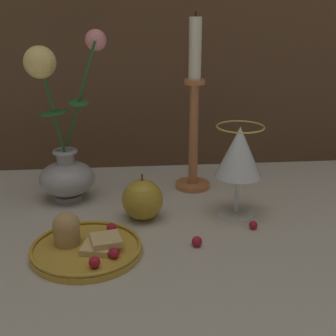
{
  "coord_description": "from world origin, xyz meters",
  "views": [
    {
      "loc": [
        -0.06,
        -0.76,
        0.38
      ],
      "look_at": [
        0.01,
        0.02,
        0.1
      ],
      "focal_mm": 50.0,
      "sensor_mm": 36.0,
      "label": 1
    }
  ],
  "objects_px": {
    "wine_glass": "(239,155)",
    "candlestick": "(194,117)",
    "vase": "(64,150)",
    "apple_beside_vase": "(142,200)",
    "plate_with_pastries": "(84,244)"
  },
  "relations": [
    {
      "from": "wine_glass",
      "to": "apple_beside_vase",
      "type": "distance_m",
      "value": 0.19
    },
    {
      "from": "vase",
      "to": "candlestick",
      "type": "distance_m",
      "value": 0.27
    },
    {
      "from": "candlestick",
      "to": "apple_beside_vase",
      "type": "bearing_deg",
      "value": -127.99
    },
    {
      "from": "plate_with_pastries",
      "to": "wine_glass",
      "type": "distance_m",
      "value": 0.32
    },
    {
      "from": "wine_glass",
      "to": "candlestick",
      "type": "distance_m",
      "value": 0.16
    },
    {
      "from": "plate_with_pastries",
      "to": "wine_glass",
      "type": "height_order",
      "value": "wine_glass"
    },
    {
      "from": "wine_glass",
      "to": "apple_beside_vase",
      "type": "height_order",
      "value": "wine_glass"
    },
    {
      "from": "plate_with_pastries",
      "to": "apple_beside_vase",
      "type": "bearing_deg",
      "value": 49.77
    },
    {
      "from": "wine_glass",
      "to": "candlestick",
      "type": "relative_size",
      "value": 0.47
    },
    {
      "from": "vase",
      "to": "wine_glass",
      "type": "xyz_separation_m",
      "value": [
        0.33,
        -0.1,
        0.01
      ]
    },
    {
      "from": "plate_with_pastries",
      "to": "wine_glass",
      "type": "relative_size",
      "value": 1.04
    },
    {
      "from": "vase",
      "to": "apple_beside_vase",
      "type": "bearing_deg",
      "value": -35.6
    },
    {
      "from": "plate_with_pastries",
      "to": "apple_beside_vase",
      "type": "distance_m",
      "value": 0.15
    },
    {
      "from": "apple_beside_vase",
      "to": "plate_with_pastries",
      "type": "bearing_deg",
      "value": -130.23
    },
    {
      "from": "candlestick",
      "to": "vase",
      "type": "bearing_deg",
      "value": -171.56
    }
  ]
}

